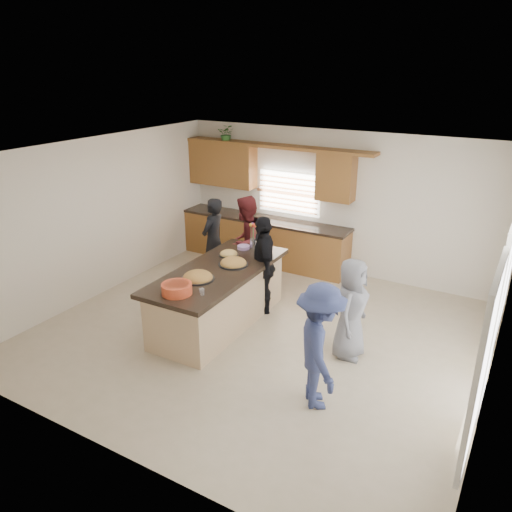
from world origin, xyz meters
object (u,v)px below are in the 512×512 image
Objects in this scene: salad_bowl at (177,288)px; woman_left_front at (263,265)px; woman_right_back at (320,347)px; island at (219,298)px; woman_left_back at (213,240)px; woman_left_mid at (246,242)px; woman_right_front at (351,309)px.

salad_bowl is 1.83m from woman_left_front.
woman_left_front is 1.04× the size of woman_right_back.
island is 0.94m from woman_left_front.
woman_right_back is at bearing 51.32° from woman_left_back.
woman_left_mid reaches higher than island.
woman_left_front is 1.86m from woman_right_front.
woman_left_front reaches higher than woman_right_back.
woman_left_front is 1.13× the size of woman_right_front.
salad_bowl is at bearing -91.11° from island.
woman_left_back reaches higher than island.
salad_bowl is at bearing -49.07° from woman_left_front.
woman_right_front is at bearing 57.48° from woman_left_mid.
woman_right_front is (1.75, -0.61, -0.09)m from woman_left_front.
woman_left_mid is 1.17× the size of woman_right_front.
woman_left_front is (0.39, 1.78, -0.20)m from salad_bowl.
woman_right_back is at bearing -179.80° from woman_right_front.
woman_left_front is at bearing 10.23° from woman_right_back.
woman_left_mid is 1.04× the size of woman_left_front.
salad_bowl is 0.25× the size of woman_left_front.
woman_left_back is 1.01× the size of woman_right_back.
woman_left_back is 1.09× the size of woman_right_front.
salad_bowl is at bearing 54.10° from woman_right_back.
woman_left_front is at bearing 68.60° from woman_right_front.
woman_right_back reaches higher than salad_bowl.
woman_left_back is at bearing -88.48° from woman_left_mid.
woman_right_back is at bearing 7.48° from woman_left_front.
island is 1.82m from woman_left_back.
woman_left_back is 0.97× the size of woman_left_front.
salad_bowl is at bearing 22.58° from woman_left_back.
woman_left_back is 0.94× the size of woman_left_mid.
woman_left_front is 2.58m from woman_right_back.
woman_right_back is 1.24m from woman_right_front.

